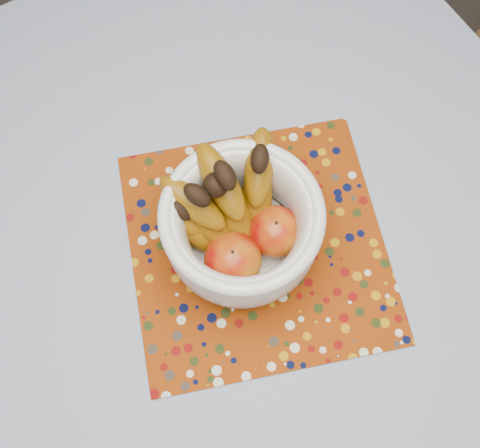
{
  "coord_description": "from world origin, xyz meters",
  "views": [
    {
      "loc": [
        -0.11,
        -0.27,
        1.65
      ],
      "look_at": [
        0.05,
        -0.01,
        0.85
      ],
      "focal_mm": 42.0,
      "sensor_mm": 36.0,
      "label": 1
    }
  ],
  "objects": [
    {
      "name": "table",
      "position": [
        0.0,
        0.0,
        0.67
      ],
      "size": [
        1.2,
        1.2,
        0.75
      ],
      "color": "brown",
      "rests_on": "ground"
    },
    {
      "name": "tablecloth",
      "position": [
        0.0,
        0.0,
        0.76
      ],
      "size": [
        1.32,
        1.32,
        0.01
      ],
      "primitive_type": "cube",
      "color": "slate",
      "rests_on": "table"
    },
    {
      "name": "placemat",
      "position": [
        0.07,
        -0.03,
        0.76
      ],
      "size": [
        0.53,
        0.53,
        0.0
      ],
      "primitive_type": "cube",
      "rotation": [
        0.0,
        0.0,
        -0.34
      ],
      "color": "#7B2C06",
      "rests_on": "tablecloth"
    },
    {
      "name": "fruit_bowl",
      "position": [
        0.04,
        -0.0,
        0.85
      ],
      "size": [
        0.3,
        0.26,
        0.21
      ],
      "color": "silver",
      "rests_on": "placemat"
    }
  ]
}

